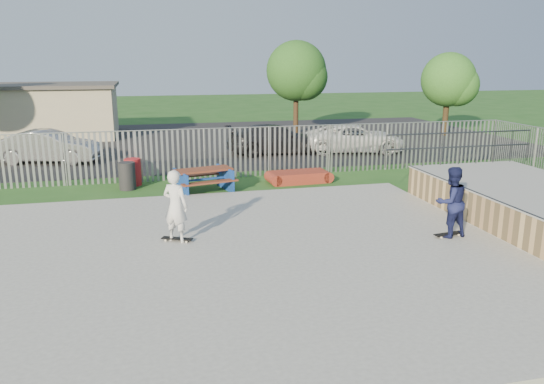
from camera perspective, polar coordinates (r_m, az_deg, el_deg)
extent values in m
plane|color=#204F1B|center=(12.63, -7.08, -7.54)|extent=(120.00, 120.00, 0.00)
cube|color=gray|center=(12.61, -7.09, -7.22)|extent=(15.00, 12.00, 0.15)
cube|color=tan|center=(17.10, 25.88, -1.25)|extent=(4.00, 7.00, 1.05)
cube|color=#9E9E99|center=(16.98, 26.07, 0.52)|extent=(4.05, 7.05, 0.04)
cylinder|color=#383A3F|center=(15.81, 20.51, 0.19)|extent=(0.06, 7.00, 0.06)
cube|color=#5F2C1B|center=(19.01, -7.42, 2.39)|extent=(2.14, 1.24, 0.07)
cube|color=#5F2C1B|center=(18.46, -6.68, 1.03)|extent=(2.03, 0.78, 0.06)
cube|color=#5F2C1B|center=(19.69, -8.06, 1.82)|extent=(2.03, 0.78, 0.06)
cube|color=navy|center=(19.09, -7.39, 1.21)|extent=(2.11, 1.95, 0.83)
cube|color=maroon|center=(20.53, 2.90, 1.64)|extent=(2.15, 1.17, 0.42)
cylinder|color=maroon|center=(20.62, -14.73, 2.09)|extent=(0.61, 0.61, 1.02)
cylinder|color=black|center=(20.01, -15.32, 1.68)|extent=(0.60, 0.60, 1.01)
cube|color=black|center=(31.06, -11.11, 5.28)|extent=(40.00, 18.00, 0.02)
imported|color=#A4A3A8|center=(26.26, -22.89, 4.52)|extent=(4.77, 2.61, 1.49)
imported|color=black|center=(26.65, 0.48, 5.71)|extent=(4.99, 2.06, 1.45)
imported|color=white|center=(27.40, 8.95, 5.72)|extent=(5.40, 3.29, 1.40)
cube|color=#BBB190|center=(35.49, -24.65, 7.77)|extent=(10.00, 6.00, 3.00)
cube|color=#4C4742|center=(35.38, -24.92, 10.34)|extent=(10.40, 6.40, 0.20)
cylinder|color=#3F2B19|center=(34.24, 2.59, 9.14)|extent=(0.32, 0.32, 3.36)
sphere|color=#26521C|center=(34.12, 2.63, 12.89)|extent=(3.76, 3.76, 3.76)
cylinder|color=#3B2C17|center=(34.88, 18.19, 8.20)|extent=(0.35, 0.35, 2.93)
sphere|color=#2F6121|center=(34.76, 18.44, 11.40)|extent=(3.28, 3.28, 3.28)
cube|color=black|center=(14.59, 18.42, -4.29)|extent=(0.82, 0.31, 0.02)
cube|color=black|center=(13.71, -10.17, -4.95)|extent=(0.81, 0.53, 0.02)
imported|color=#151A43|center=(14.35, 18.69, -1.03)|extent=(0.99, 0.82, 1.85)
imported|color=silver|center=(13.45, -10.33, -1.49)|extent=(0.80, 0.75, 1.85)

